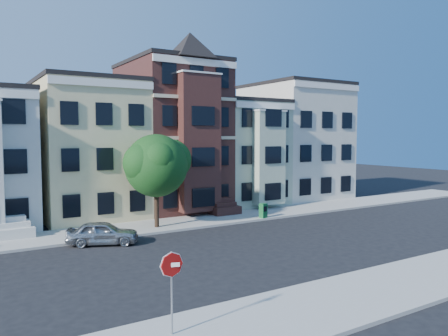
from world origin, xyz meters
TOP-DOWN VIEW (x-y plane):
  - ground at (0.00, 0.00)m, footprint 120.00×120.00m
  - far_sidewalk at (0.00, 8.00)m, footprint 60.00×4.00m
  - near_sidewalk at (0.00, -8.00)m, footprint 60.00×4.00m
  - house_yellow at (-7.00, 14.50)m, footprint 7.00×9.00m
  - house_brown at (0.00, 14.50)m, footprint 7.00×9.00m
  - house_green at (6.50, 14.50)m, footprint 6.00×9.00m
  - house_cream at (13.50, 14.50)m, footprint 8.00×9.00m
  - street_tree at (-4.39, 7.41)m, footprint 8.20×8.20m
  - parked_car at (-8.62, 5.20)m, footprint 4.24×3.04m
  - newspaper_box at (3.52, 6.30)m, footprint 0.55×0.51m
  - stop_sign at (-10.19, -7.36)m, footprint 0.78×0.35m

SIDE VIEW (x-z plane):
  - ground at x=0.00m, z-range 0.00..0.00m
  - far_sidewalk at x=0.00m, z-range 0.00..0.15m
  - near_sidewalk at x=0.00m, z-range 0.00..0.15m
  - parked_car at x=-8.62m, z-range 0.00..1.34m
  - newspaper_box at x=3.52m, z-range 0.15..1.21m
  - stop_sign at x=-10.19m, z-range 0.15..3.01m
  - street_tree at x=-4.39m, z-range 0.15..7.70m
  - house_green at x=6.50m, z-range 0.00..9.00m
  - house_yellow at x=-7.00m, z-range 0.00..10.00m
  - house_cream at x=13.50m, z-range 0.00..11.00m
  - house_brown at x=0.00m, z-range 0.00..12.00m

